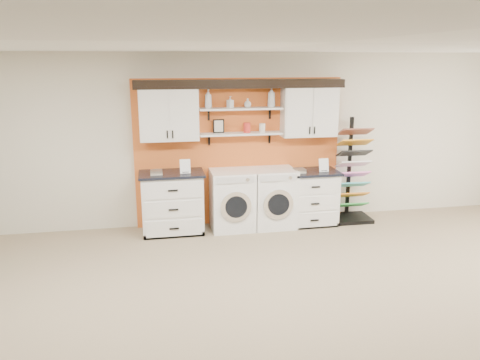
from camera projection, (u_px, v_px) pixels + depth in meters
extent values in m
plane|color=white|center=(335.00, 42.00, 3.55)|extent=(10.00, 10.00, 0.00)
plane|color=beige|center=(238.00, 140.00, 7.70)|extent=(10.00, 0.00, 10.00)
cube|color=#D46024|center=(239.00, 152.00, 7.72)|extent=(3.40, 0.07, 2.40)
cube|color=white|center=(169.00, 113.00, 7.19)|extent=(0.90, 0.34, 0.84)
cube|color=white|center=(154.00, 115.00, 6.98)|extent=(0.42, 0.01, 0.78)
cube|color=white|center=(184.00, 114.00, 7.06)|extent=(0.42, 0.01, 0.78)
cube|color=white|center=(309.00, 110.00, 7.60)|extent=(0.90, 0.34, 0.84)
cube|color=white|center=(299.00, 112.00, 7.39)|extent=(0.42, 0.01, 0.78)
cube|color=white|center=(326.00, 111.00, 7.47)|extent=(0.42, 0.01, 0.78)
cube|color=white|center=(241.00, 134.00, 7.48)|extent=(1.32, 0.28, 0.03)
cube|color=white|center=(241.00, 109.00, 7.38)|extent=(1.32, 0.28, 0.03)
cube|color=black|center=(241.00, 83.00, 7.30)|extent=(3.30, 0.40, 0.10)
cube|color=black|center=(243.00, 87.00, 7.14)|extent=(3.30, 0.04, 0.04)
cube|color=black|center=(219.00, 126.00, 7.43)|extent=(0.18, 0.02, 0.22)
cube|color=beige|center=(219.00, 126.00, 7.43)|extent=(0.14, 0.01, 0.18)
cylinder|color=red|center=(247.00, 128.00, 7.48)|extent=(0.11, 0.11, 0.16)
cylinder|color=silver|center=(262.00, 128.00, 7.52)|extent=(0.10, 0.10, 0.14)
cube|color=white|center=(173.00, 204.00, 7.40)|extent=(0.94, 0.60, 0.94)
cube|color=black|center=(174.00, 235.00, 7.25)|extent=(0.94, 0.06, 0.07)
cube|color=black|center=(171.00, 173.00, 7.28)|extent=(1.00, 0.66, 0.04)
cube|color=white|center=(173.00, 190.00, 7.03)|extent=(0.86, 0.02, 0.26)
cube|color=white|center=(173.00, 209.00, 7.11)|extent=(0.86, 0.02, 0.26)
cube|color=white|center=(174.00, 228.00, 7.18)|extent=(0.86, 0.02, 0.26)
cube|color=white|center=(309.00, 198.00, 7.81)|extent=(0.87, 0.60, 0.87)
cube|color=black|center=(313.00, 226.00, 7.66)|extent=(0.87, 0.06, 0.07)
cube|color=black|center=(310.00, 172.00, 7.70)|extent=(0.93, 0.66, 0.04)
cube|color=white|center=(316.00, 187.00, 7.45)|extent=(0.79, 0.02, 0.24)
cube|color=white|center=(315.00, 203.00, 7.52)|extent=(0.79, 0.02, 0.24)
cube|color=white|center=(314.00, 220.00, 7.59)|extent=(0.79, 0.02, 0.24)
cube|color=white|center=(232.00, 200.00, 7.57)|extent=(0.69, 0.66, 0.97)
cube|color=silver|center=(236.00, 180.00, 7.15)|extent=(0.59, 0.02, 0.10)
cylinder|color=silver|center=(236.00, 207.00, 7.25)|extent=(0.49, 0.05, 0.49)
cylinder|color=black|center=(236.00, 207.00, 7.23)|extent=(0.35, 0.03, 0.35)
cube|color=white|center=(273.00, 197.00, 7.69)|extent=(0.69, 0.66, 0.97)
cube|color=silver|center=(279.00, 178.00, 7.27)|extent=(0.59, 0.02, 0.10)
cylinder|color=silver|center=(278.00, 204.00, 7.37)|extent=(0.49, 0.05, 0.49)
cylinder|color=black|center=(279.00, 205.00, 7.35)|extent=(0.35, 0.03, 0.35)
cube|color=black|center=(351.00, 218.00, 8.05)|extent=(0.65, 0.55, 0.06)
cube|color=black|center=(349.00, 166.00, 8.02)|extent=(0.05, 0.05, 1.70)
cube|color=green|center=(351.00, 205.00, 8.01)|extent=(0.54, 0.31, 0.15)
cube|color=orange|center=(351.00, 195.00, 7.97)|extent=(0.54, 0.31, 0.15)
cube|color=#35A2BA|center=(352.00, 185.00, 7.93)|extent=(0.54, 0.31, 0.15)
cube|color=#FF71CD|center=(353.00, 174.00, 7.88)|extent=(0.54, 0.31, 0.15)
cube|color=white|center=(353.00, 164.00, 7.84)|extent=(0.54, 0.31, 0.15)
cube|color=black|center=(354.00, 153.00, 7.79)|extent=(0.54, 0.31, 0.15)
cube|color=orange|center=(355.00, 142.00, 7.75)|extent=(0.54, 0.31, 0.15)
cube|color=brown|center=(355.00, 132.00, 7.70)|extent=(0.54, 0.31, 0.15)
imported|color=silver|center=(208.00, 99.00, 7.25)|extent=(0.15, 0.15, 0.29)
imported|color=silver|center=(230.00, 102.00, 7.33)|extent=(0.11, 0.11, 0.18)
imported|color=silver|center=(248.00, 103.00, 7.38)|extent=(0.15, 0.15, 0.15)
imported|color=silver|center=(271.00, 97.00, 7.43)|extent=(0.17, 0.17, 0.32)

